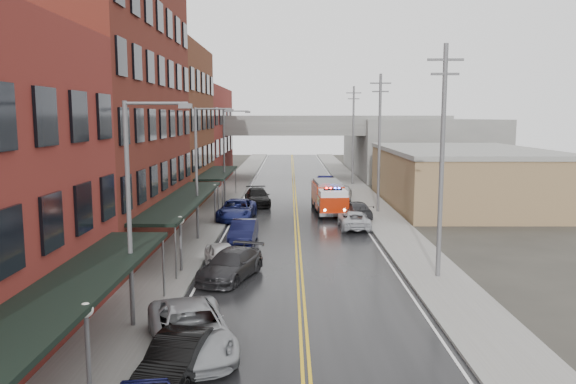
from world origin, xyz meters
name	(u,v)px	position (x,y,z in m)	size (l,w,h in m)	color
road	(296,224)	(0.00, 30.00, 0.01)	(11.00, 160.00, 0.02)	black
sidewalk_left	(204,223)	(-7.30, 30.00, 0.07)	(3.00, 160.00, 0.15)	slate
sidewalk_right	(389,223)	(7.30, 30.00, 0.07)	(3.00, 160.00, 0.15)	slate
curb_left	(225,223)	(-5.65, 30.00, 0.07)	(0.30, 160.00, 0.15)	gray
curb_right	(368,223)	(5.65, 30.00, 0.07)	(0.30, 160.00, 0.15)	gray
brick_building_b	(92,107)	(-13.30, 23.00, 9.00)	(9.00, 20.00, 18.00)	#5E2419
brick_building_c	(156,126)	(-13.30, 40.50, 7.50)	(9.00, 15.00, 15.00)	#5A2D1B
brick_building_far	(189,135)	(-13.30, 58.00, 6.00)	(9.00, 20.00, 12.00)	maroon
tan_building	(462,178)	(16.00, 40.00, 2.50)	(14.00, 22.00, 5.00)	#8A6A4A
right_far_block	(414,146)	(18.00, 70.00, 4.00)	(18.00, 30.00, 8.00)	slate
awning_0	(74,286)	(-7.49, 4.00, 2.99)	(2.60, 16.00, 3.09)	black
awning_1	(184,199)	(-7.49, 23.00, 2.99)	(2.60, 18.00, 3.09)	black
awning_2	(218,173)	(-7.49, 40.50, 2.99)	(2.60, 13.00, 3.09)	black
globe_lamp_0	(87,330)	(-6.40, 2.00, 2.31)	(0.44, 0.44, 3.12)	#59595B
globe_lamp_1	(180,231)	(-6.40, 16.00, 2.31)	(0.44, 0.44, 3.12)	#59595B
globe_lamp_2	(215,195)	(-6.40, 30.00, 2.31)	(0.44, 0.44, 3.12)	#59595B
street_lamp_0	(135,200)	(-6.55, 8.00, 5.19)	(2.64, 0.22, 9.00)	#59595B
street_lamp_1	(200,165)	(-6.55, 24.00, 5.19)	(2.64, 0.22, 9.00)	#59595B
street_lamp_2	(227,150)	(-6.55, 40.00, 5.19)	(2.64, 0.22, 9.00)	#59595B
utility_pole_0	(442,158)	(7.20, 15.00, 6.31)	(1.80, 0.24, 12.00)	#59595B
utility_pole_1	(379,141)	(7.20, 35.00, 6.31)	(1.80, 0.24, 12.00)	#59595B
utility_pole_2	(353,134)	(7.20, 55.00, 6.31)	(1.80, 0.24, 12.00)	#59595B
overpass	(294,135)	(0.00, 62.00, 5.99)	(40.00, 10.00, 7.50)	slate
fire_truck	(329,196)	(2.89, 34.93, 1.48)	(3.36, 7.61, 2.73)	#A32007
parked_car_left_1	(177,358)	(-4.16, 3.66, 0.72)	(1.52, 4.35, 1.43)	black
parked_car_left_2	(191,329)	(-4.11, 5.80, 0.82)	(2.74, 5.93, 1.65)	gray
parked_car_left_3	(231,265)	(-3.60, 14.95, 0.75)	(2.11, 5.18, 1.50)	#232325
parked_car_left_4	(223,257)	(-4.24, 16.80, 0.70)	(1.66, 4.13, 1.41)	silver
parked_car_left_5	(244,232)	(-3.62, 23.22, 0.76)	(1.62, 4.64, 1.53)	black
parked_car_left_6	(237,210)	(-4.85, 31.75, 0.83)	(2.76, 5.98, 1.66)	navy
parked_car_left_7	(257,197)	(-3.60, 39.20, 0.81)	(2.27, 5.57, 1.62)	black
parked_car_right_0	(354,220)	(4.33, 28.20, 0.66)	(2.20, 4.78, 1.33)	#AFB2B8
parked_car_right_1	(355,210)	(4.87, 32.33, 0.72)	(2.03, 4.99, 1.45)	#2A2A2D
parked_car_right_2	(343,192)	(4.92, 43.32, 0.77)	(1.81, 4.51, 1.53)	#B8B8B8
parked_car_right_3	(326,182)	(3.78, 52.20, 0.76)	(1.61, 4.61, 1.52)	black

